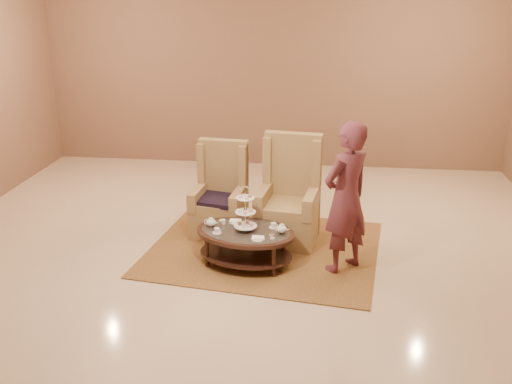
# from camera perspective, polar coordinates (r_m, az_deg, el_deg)

# --- Properties ---
(ground) EXTENTS (8.00, 8.00, 0.00)m
(ground) POSITION_cam_1_polar(r_m,az_deg,el_deg) (6.69, -1.40, -7.26)
(ground) COLOR beige
(ground) RESTS_ON ground
(ceiling) EXTENTS (8.00, 8.00, 0.02)m
(ceiling) POSITION_cam_1_polar(r_m,az_deg,el_deg) (6.69, -1.40, -7.26)
(ceiling) COLOR silver
(ceiling) RESTS_ON ground
(wall_back) EXTENTS (8.00, 0.04, 3.50)m
(wall_back) POSITION_cam_1_polar(r_m,az_deg,el_deg) (10.01, 1.78, 12.46)
(wall_back) COLOR brown
(wall_back) RESTS_ON ground
(rug) EXTENTS (3.00, 2.61, 0.01)m
(rug) POSITION_cam_1_polar(r_m,az_deg,el_deg) (7.06, 0.82, -5.66)
(rug) COLOR olive
(rug) RESTS_ON ground
(tea_table) EXTENTS (1.28, 1.00, 0.96)m
(tea_table) POSITION_cam_1_polar(r_m,az_deg,el_deg) (6.55, -1.05, -4.49)
(tea_table) COLOR black
(tea_table) RESTS_ON ground
(armchair_left) EXTENTS (0.70, 0.72, 1.19)m
(armchair_left) POSITION_cam_1_polar(r_m,az_deg,el_deg) (7.42, -3.57, -1.03)
(armchair_left) COLOR #9C7A49
(armchair_left) RESTS_ON ground
(armchair_right) EXTENTS (0.81, 0.83, 1.34)m
(armchair_right) POSITION_cam_1_polar(r_m,az_deg,el_deg) (7.19, 3.33, -1.35)
(armchair_right) COLOR #9C7A49
(armchair_right) RESTS_ON ground
(person) EXTENTS (0.74, 0.74, 1.73)m
(person) POSITION_cam_1_polar(r_m,az_deg,el_deg) (6.32, 8.98, -0.60)
(person) COLOR #58252E
(person) RESTS_ON ground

